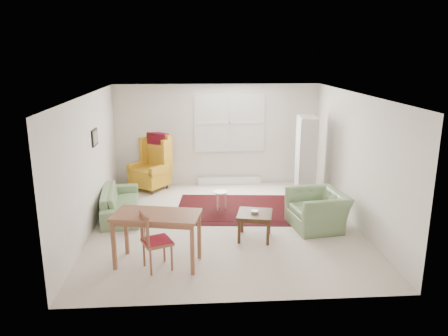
{
  "coord_description": "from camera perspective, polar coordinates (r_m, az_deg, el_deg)",
  "views": [
    {
      "loc": [
        -0.57,
        -7.9,
        3.23
      ],
      "look_at": [
        0.0,
        0.3,
        1.05
      ],
      "focal_mm": 35.0,
      "sensor_mm": 36.0,
      "label": 1
    }
  ],
  "objects": [
    {
      "name": "coffee_table",
      "position": [
        7.86,
        4.02,
        -7.51
      ],
      "size": [
        0.71,
        0.71,
        0.49
      ],
      "primitive_type": null,
      "rotation": [
        0.0,
        0.0,
        -0.22
      ],
      "color": "#422714",
      "rests_on": "ground"
    },
    {
      "name": "desk_chair",
      "position": [
        6.8,
        -8.73,
        -9.31
      ],
      "size": [
        0.54,
        0.54,
        0.94
      ],
      "primitive_type": null,
      "rotation": [
        0.0,
        0.0,
        1.98
      ],
      "color": "brown",
      "rests_on": "ground"
    },
    {
      "name": "rug",
      "position": [
        9.33,
        2.94,
        -5.33
      ],
      "size": [
        3.09,
        2.14,
        0.03
      ],
      "primitive_type": null,
      "rotation": [
        0.0,
        0.0,
        -0.09
      ],
      "color": "black",
      "rests_on": "ground"
    },
    {
      "name": "cabinet",
      "position": [
        10.15,
        10.68,
        1.45
      ],
      "size": [
        0.46,
        0.77,
        1.84
      ],
      "primitive_type": null,
      "rotation": [
        0.0,
        0.0,
        -0.1
      ],
      "color": "silver",
      "rests_on": "ground"
    },
    {
      "name": "stool",
      "position": [
        9.25,
        -0.46,
        -4.25
      ],
      "size": [
        0.34,
        0.34,
        0.4
      ],
      "primitive_type": null,
      "rotation": [
        0.0,
        0.0,
        -0.15
      ],
      "color": "white",
      "rests_on": "ground"
    },
    {
      "name": "sofa",
      "position": [
        9.18,
        -13.39,
        -3.7
      ],
      "size": [
        0.97,
        1.94,
        0.75
      ],
      "primitive_type": "imported",
      "rotation": [
        0.0,
        0.0,
        1.7
      ],
      "color": "#6E8B5D",
      "rests_on": "ground"
    },
    {
      "name": "wingback_chair",
      "position": [
        10.62,
        -9.72,
        0.71
      ],
      "size": [
        1.11,
        1.12,
        1.35
      ],
      "primitive_type": null,
      "rotation": [
        0.0,
        0.0,
        -0.62
      ],
      "color": "gold",
      "rests_on": "ground"
    },
    {
      "name": "room",
      "position": [
        8.37,
        0.17,
        1.21
      ],
      "size": [
        5.04,
        5.54,
        2.51
      ],
      "color": "beige",
      "rests_on": "ground"
    },
    {
      "name": "desk",
      "position": [
        6.96,
        -8.67,
        -9.13
      ],
      "size": [
        1.43,
        0.91,
        0.84
      ],
      "primitive_type": null,
      "rotation": [
        0.0,
        0.0,
        -0.2
      ],
      "color": "brown",
      "rests_on": "ground"
    },
    {
      "name": "armchair",
      "position": [
        8.46,
        12.11,
        -4.91
      ],
      "size": [
        1.09,
        1.2,
        0.84
      ],
      "primitive_type": "imported",
      "rotation": [
        0.0,
        0.0,
        -1.42
      ],
      "color": "#6E8B5D",
      "rests_on": "ground"
    }
  ]
}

